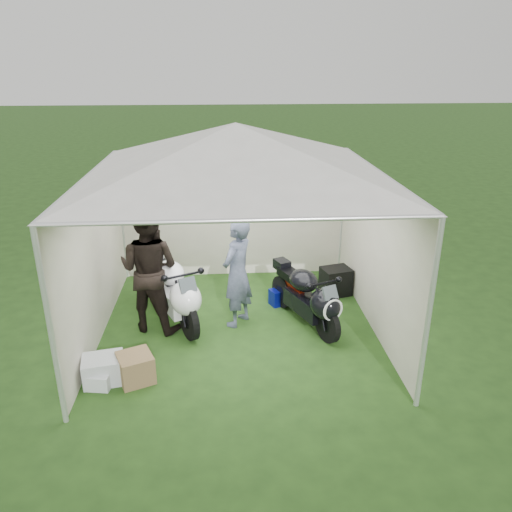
% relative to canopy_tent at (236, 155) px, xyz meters
% --- Properties ---
extents(ground, '(80.00, 80.00, 0.00)m').
position_rel_canopy_tent_xyz_m(ground, '(0.00, -0.03, -2.58)').
color(ground, '#1E3A14').
rests_on(ground, ground).
extents(canopy_tent, '(5.66, 5.66, 3.00)m').
position_rel_canopy_tent_xyz_m(canopy_tent, '(0.00, 0.00, 0.00)').
color(canopy_tent, silver).
rests_on(canopy_tent, ground).
extents(motorcycle_white, '(1.05, 1.81, 0.96)m').
position_rel_canopy_tent_xyz_m(motorcycle_white, '(-0.96, 0.18, -2.04)').
color(motorcycle_white, black).
rests_on(motorcycle_white, ground).
extents(motorcycle_black, '(0.91, 1.66, 0.87)m').
position_rel_canopy_tent_xyz_m(motorcycle_black, '(1.04, -0.08, -2.09)').
color(motorcycle_black, black).
rests_on(motorcycle_black, ground).
extents(paddock_stand, '(0.41, 0.34, 0.26)m').
position_rel_canopy_tent_xyz_m(paddock_stand, '(0.72, 0.66, -2.44)').
color(paddock_stand, '#0C17B5').
rests_on(paddock_stand, ground).
extents(person_dark_jacket, '(1.11, 0.99, 1.89)m').
position_rel_canopy_tent_xyz_m(person_dark_jacket, '(-1.27, 0.04, -1.63)').
color(person_dark_jacket, black).
rests_on(person_dark_jacket, ground).
extents(person_blue_jacket, '(0.67, 0.73, 1.67)m').
position_rel_canopy_tent_xyz_m(person_blue_jacket, '(-0.00, 0.07, -1.74)').
color(person_blue_jacket, slate).
rests_on(person_blue_jacket, ground).
extents(equipment_box, '(0.55, 0.48, 0.47)m').
position_rel_canopy_tent_xyz_m(equipment_box, '(1.70, 0.97, -2.34)').
color(equipment_box, black).
rests_on(equipment_box, ground).
extents(crate_0, '(0.56, 0.47, 0.33)m').
position_rel_canopy_tent_xyz_m(crate_0, '(-1.73, -1.29, -2.41)').
color(crate_0, '#B9BEC2').
rests_on(crate_0, ground).
extents(crate_1, '(0.53, 0.53, 0.36)m').
position_rel_canopy_tent_xyz_m(crate_1, '(-1.33, -1.31, -2.39)').
color(crate_1, olive).
rests_on(crate_1, ground).
extents(crate_2, '(0.30, 0.26, 0.20)m').
position_rel_canopy_tent_xyz_m(crate_2, '(-1.75, -1.43, -2.48)').
color(crate_2, silver).
rests_on(crate_2, ground).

